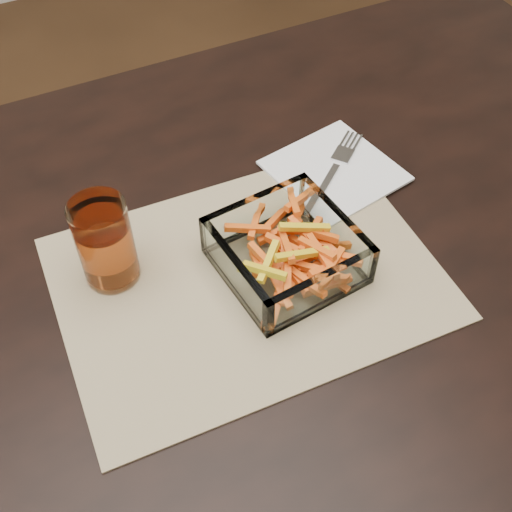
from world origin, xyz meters
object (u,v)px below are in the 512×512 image
object	(u,v)px
glass_bowl	(287,253)
tumbler	(106,245)
fork	(334,170)
dining_table	(184,325)

from	to	relation	value
glass_bowl	tumbler	distance (m)	0.21
tumbler	fork	bearing A→B (deg)	6.29
dining_table	fork	world-z (taller)	fork
glass_bowl	tumbler	bearing A→B (deg)	156.92
glass_bowl	dining_table	bearing A→B (deg)	165.05
glass_bowl	tumbler	world-z (taller)	tumbler
dining_table	tumbler	distance (m)	0.16
dining_table	glass_bowl	size ratio (longest dim) A/B	9.61
dining_table	glass_bowl	distance (m)	0.18
dining_table	tumbler	bearing A→B (deg)	143.19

